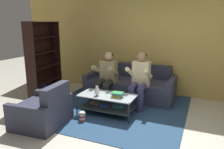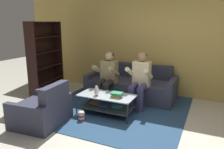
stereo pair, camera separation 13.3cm
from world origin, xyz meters
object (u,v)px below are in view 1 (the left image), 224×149
popcorn_tub (82,116)px  armchair (43,111)px  person_seated_left (107,75)px  coffee_table (107,102)px  couch (130,86)px  vase (97,91)px  person_seated_right (140,78)px  book_stack (117,95)px  bookshelf (42,64)px

popcorn_tub → armchair: bearing=-144.0°
person_seated_left → coffee_table: (0.31, -0.66, -0.39)m
coffee_table → couch: bearing=85.8°
vase → popcorn_tub: size_ratio=1.03×
person_seated_right → vase: (-0.66, -0.78, -0.17)m
person_seated_left → book_stack: person_seated_left is taller
person_seated_left → person_seated_right: 0.80m
couch → popcorn_tub: bearing=-102.7°
vase → armchair: (-0.70, -0.81, -0.24)m
bookshelf → popcorn_tub: size_ratio=9.79×
person_seated_right → vase: person_seated_right is taller
armchair → coffee_table: bearing=46.5°
person_seated_left → book_stack: (0.56, -0.70, -0.19)m
vase → bookshelf: size_ratio=0.11×
person_seated_left → vase: size_ratio=5.99×
bookshelf → armchair: bookshelf is taller
bookshelf → popcorn_tub: bearing=-28.9°
vase → popcorn_tub: 0.58m
person_seated_left → bookshelf: bookshelf is taller
person_seated_right → bookshelf: bookshelf is taller
coffee_table → popcorn_tub: 0.61m
person_seated_left → popcorn_tub: bearing=-89.4°
person_seated_right → coffee_table: (-0.49, -0.67, -0.41)m
coffee_table → book_stack: (0.24, -0.04, 0.20)m
vase → popcorn_tub: vase is taller
vase → armchair: bearing=-131.2°
couch → person_seated_left: bearing=-125.7°
coffee_table → book_stack: book_stack is taller
book_stack → bookshelf: (-2.28, 0.49, 0.36)m
coffee_table → bookshelf: (-2.03, 0.45, 0.55)m
coffee_table → armchair: (-0.88, -0.92, -0.01)m
person_seated_right → armchair: size_ratio=1.24×
bookshelf → popcorn_tub: (1.73, -0.96, -0.73)m
coffee_table → vase: (-0.17, -0.12, 0.24)m
coffee_table → popcorn_tub: coffee_table is taller
vase → bookshelf: bearing=163.0°
person_seated_right → book_stack: (-0.25, -0.71, -0.21)m
couch → person_seated_right: (0.40, -0.56, 0.40)m
coffee_table → popcorn_tub: size_ratio=6.01×
coffee_table → vase: vase is taller
coffee_table → armchair: 1.27m
coffee_table → book_stack: 0.32m
couch → person_seated_right: size_ratio=1.78×
book_stack → armchair: size_ratio=0.25×
person_seated_left → coffee_table: size_ratio=1.03×
armchair → person_seated_right: bearing=49.2°
couch → coffee_table: 1.23m
person_seated_right → bookshelf: bearing=-175.2°
person_seated_right → coffee_table: bearing=-126.5°
armchair → bookshelf: bearing=130.1°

